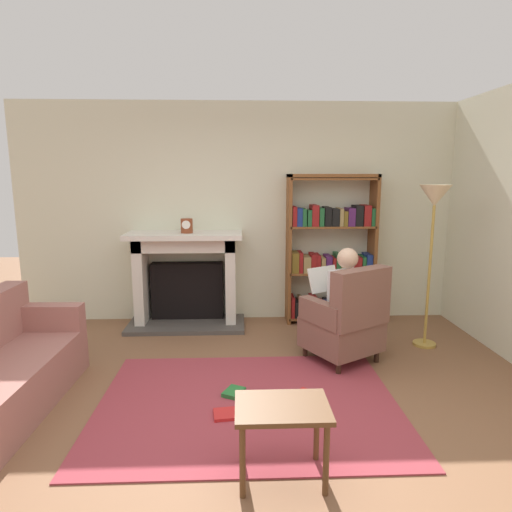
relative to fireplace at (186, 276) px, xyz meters
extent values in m
plane|color=brown|center=(0.71, -2.30, -0.60)|extent=(14.00, 14.00, 0.00)
cube|color=beige|center=(0.71, 0.25, 0.75)|extent=(5.60, 0.10, 2.70)
cube|color=#993640|center=(0.71, -2.00, -0.60)|extent=(2.40, 1.80, 0.01)
cube|color=#4C4742|center=(0.00, -0.12, -0.58)|extent=(1.41, 0.64, 0.05)
cube|color=black|center=(0.00, 0.10, -0.20)|extent=(0.89, 0.20, 0.70)
cube|color=silver|center=(-0.54, -0.02, -0.06)|extent=(0.12, 0.44, 1.09)
cube|color=silver|center=(0.54, -0.02, -0.06)|extent=(0.12, 0.44, 1.09)
cube|color=silver|center=(0.00, -0.02, 0.41)|extent=(1.21, 0.44, 0.16)
cube|color=silver|center=(0.00, -0.08, 0.52)|extent=(1.37, 0.56, 0.06)
cylinder|color=brown|center=(0.03, -0.10, 0.63)|extent=(0.14, 0.14, 0.17)
cylinder|color=white|center=(0.03, -0.16, 0.65)|extent=(0.10, 0.01, 0.10)
cube|color=brown|center=(1.26, 0.04, 0.31)|extent=(0.04, 0.32, 1.84)
cube|color=brown|center=(2.30, 0.04, 0.31)|extent=(0.04, 0.32, 1.84)
cube|color=brown|center=(1.78, 0.04, 1.21)|extent=(1.08, 0.32, 0.04)
cube|color=brown|center=(1.78, 0.04, -0.54)|extent=(1.04, 0.32, 0.02)
cube|color=maroon|center=(1.31, 0.03, -0.40)|extent=(0.04, 0.26, 0.26)
cube|color=black|center=(1.36, 0.03, -0.43)|extent=(0.05, 0.26, 0.20)
cube|color=#997F4C|center=(1.41, 0.03, -0.41)|extent=(0.05, 0.26, 0.24)
cube|color=brown|center=(1.49, 0.03, -0.44)|extent=(0.08, 0.26, 0.18)
cube|color=maroon|center=(1.57, 0.03, -0.40)|extent=(0.08, 0.26, 0.26)
cube|color=maroon|center=(1.66, 0.03, -0.44)|extent=(0.09, 0.26, 0.19)
cube|color=black|center=(1.74, 0.03, -0.43)|extent=(0.05, 0.26, 0.20)
cube|color=#4C1E59|center=(1.79, 0.03, -0.42)|extent=(0.04, 0.26, 0.23)
cube|color=#1E592D|center=(1.84, 0.03, -0.44)|extent=(0.05, 0.26, 0.18)
cube|color=brown|center=(1.90, 0.03, -0.42)|extent=(0.06, 0.26, 0.22)
cube|color=#1E592D|center=(1.95, 0.03, -0.42)|extent=(0.04, 0.26, 0.23)
cube|color=navy|center=(2.02, 0.03, -0.41)|extent=(0.06, 0.26, 0.25)
cube|color=maroon|center=(2.08, 0.03, -0.44)|extent=(0.06, 0.26, 0.17)
cube|color=#1E592D|center=(2.16, 0.03, -0.45)|extent=(0.09, 0.26, 0.16)
cube|color=black|center=(2.24, 0.03, -0.41)|extent=(0.07, 0.26, 0.25)
cube|color=brown|center=(1.78, 0.04, 0.03)|extent=(1.04, 0.32, 0.02)
cube|color=brown|center=(1.33, 0.03, 0.16)|extent=(0.09, 0.26, 0.25)
cube|color=maroon|center=(1.40, 0.03, 0.16)|extent=(0.05, 0.26, 0.25)
cube|color=#997F4C|center=(1.47, 0.03, 0.14)|extent=(0.09, 0.26, 0.20)
cube|color=maroon|center=(1.56, 0.03, 0.15)|extent=(0.07, 0.26, 0.22)
cube|color=maroon|center=(1.62, 0.03, 0.15)|extent=(0.05, 0.26, 0.22)
cube|color=#997F4C|center=(1.67, 0.03, 0.13)|extent=(0.05, 0.26, 0.18)
cube|color=#4C1E59|center=(1.74, 0.03, 0.14)|extent=(0.07, 0.26, 0.20)
cube|color=maroon|center=(1.81, 0.03, 0.13)|extent=(0.04, 0.26, 0.18)
cube|color=#1E592D|center=(1.86, 0.03, 0.16)|extent=(0.05, 0.26, 0.23)
cube|color=#997F4C|center=(1.94, 0.03, 0.12)|extent=(0.09, 0.26, 0.17)
cube|color=navy|center=(2.00, 0.03, 0.14)|extent=(0.04, 0.26, 0.20)
cube|color=maroon|center=(2.05, 0.03, 0.13)|extent=(0.05, 0.26, 0.18)
cube|color=maroon|center=(2.11, 0.03, 0.13)|extent=(0.06, 0.26, 0.19)
cube|color=#1E592D|center=(2.18, 0.03, 0.14)|extent=(0.04, 0.26, 0.19)
cube|color=navy|center=(2.24, 0.03, 0.15)|extent=(0.07, 0.26, 0.22)
cube|color=brown|center=(1.78, 0.04, 0.60)|extent=(1.04, 0.32, 0.02)
cube|color=maroon|center=(1.31, 0.03, 0.73)|extent=(0.05, 0.26, 0.24)
cube|color=navy|center=(1.37, 0.03, 0.72)|extent=(0.06, 0.26, 0.22)
cube|color=#1E592D|center=(1.43, 0.03, 0.72)|extent=(0.05, 0.26, 0.21)
cube|color=#1E592D|center=(1.49, 0.03, 0.71)|extent=(0.05, 0.26, 0.20)
cube|color=maroon|center=(1.56, 0.03, 0.74)|extent=(0.08, 0.26, 0.25)
cube|color=#1E592D|center=(1.64, 0.03, 0.72)|extent=(0.06, 0.26, 0.22)
cube|color=black|center=(1.72, 0.03, 0.73)|extent=(0.08, 0.26, 0.23)
cube|color=black|center=(1.81, 0.03, 0.71)|extent=(0.09, 0.26, 0.21)
cube|color=#997F4C|center=(1.88, 0.03, 0.72)|extent=(0.04, 0.26, 0.21)
cube|color=brown|center=(1.93, 0.03, 0.70)|extent=(0.05, 0.26, 0.18)
cube|color=#4C1E59|center=(2.00, 0.03, 0.72)|extent=(0.08, 0.26, 0.22)
cube|color=black|center=(2.09, 0.03, 0.73)|extent=(0.09, 0.26, 0.25)
cube|color=maroon|center=(2.19, 0.03, 0.74)|extent=(0.09, 0.26, 0.25)
cube|color=#1E592D|center=(2.26, 0.03, 0.72)|extent=(0.05, 0.26, 0.21)
cube|color=brown|center=(1.78, 0.04, 1.17)|extent=(1.04, 0.32, 0.02)
cylinder|color=#331E14|center=(1.75, -0.82, -0.54)|extent=(0.05, 0.05, 0.12)
cylinder|color=#331E14|center=(1.31, -1.08, -0.54)|extent=(0.05, 0.05, 0.12)
cylinder|color=#331E14|center=(2.00, -1.23, -0.54)|extent=(0.05, 0.05, 0.12)
cylinder|color=#331E14|center=(1.56, -1.49, -0.54)|extent=(0.05, 0.05, 0.12)
cube|color=brown|center=(1.66, -1.16, -0.33)|extent=(0.86, 0.84, 0.30)
cube|color=brown|center=(1.78, -1.36, 0.09)|extent=(0.63, 0.47, 0.55)
cube|color=brown|center=(1.89, -1.02, -0.07)|extent=(0.38, 0.53, 0.22)
cube|color=brown|center=(1.42, -1.30, -0.07)|extent=(0.38, 0.53, 0.22)
cube|color=silver|center=(1.68, -1.20, 0.07)|extent=(0.38, 0.34, 0.50)
sphere|color=#D8AD8C|center=(1.68, -1.20, 0.44)|extent=(0.20, 0.20, 0.20)
cube|color=#191E3F|center=(1.65, -0.99, -0.13)|extent=(0.31, 0.41, 0.12)
cube|color=#191E3F|center=(1.51, -1.07, -0.13)|extent=(0.31, 0.41, 0.12)
cylinder|color=#191E3F|center=(1.55, -0.82, -0.39)|extent=(0.10, 0.10, 0.42)
cylinder|color=#191E3F|center=(1.41, -0.91, -0.39)|extent=(0.10, 0.10, 0.42)
cube|color=white|center=(1.51, -0.92, 0.17)|extent=(0.36, 0.28, 0.25)
cube|color=#A0675D|center=(-1.18, -2.05, -0.40)|extent=(0.74, 1.72, 0.40)
cube|color=#A0675D|center=(-1.16, -1.28, -0.08)|extent=(0.70, 0.18, 0.24)
cube|color=brown|center=(0.90, -2.88, -0.14)|extent=(0.56, 0.39, 0.03)
cylinder|color=brown|center=(0.66, -3.03, -0.38)|extent=(0.04, 0.04, 0.45)
cylinder|color=brown|center=(1.13, -3.03, -0.38)|extent=(0.04, 0.04, 0.45)
cylinder|color=brown|center=(0.66, -2.73, -0.38)|extent=(0.04, 0.04, 0.45)
cylinder|color=brown|center=(1.13, -2.73, -0.38)|extent=(0.04, 0.04, 0.45)
cube|color=red|center=(0.80, -2.02, -0.58)|extent=(0.25, 0.25, 0.03)
cube|color=red|center=(1.16, -1.98, -0.57)|extent=(0.33, 0.33, 0.04)
cube|color=#267233|center=(0.60, -1.85, -0.57)|extent=(0.21, 0.23, 0.03)
cube|color=red|center=(0.56, -2.18, -0.58)|extent=(0.24, 0.20, 0.02)
cylinder|color=#B7933F|center=(2.65, -0.82, -0.59)|extent=(0.24, 0.24, 0.03)
cylinder|color=#B7933F|center=(2.65, -0.82, 0.17)|extent=(0.03, 0.03, 1.49)
cone|color=beige|center=(2.65, -0.82, 1.01)|extent=(0.32, 0.32, 0.22)
camera|label=1|loc=(0.65, -5.25, 1.21)|focal=30.69mm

